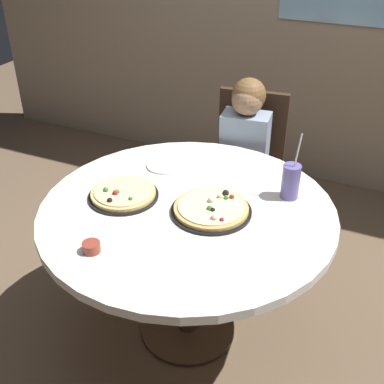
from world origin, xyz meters
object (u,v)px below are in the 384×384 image
(pizza_veggie, at_px, (211,209))
(sauce_bowl, at_px, (91,247))
(pizza_cheese, at_px, (123,194))
(dining_table, at_px, (187,224))
(diner_child, at_px, (240,185))
(plate_small, at_px, (165,165))
(soda_cup, at_px, (291,181))
(chair_wooden, at_px, (247,163))

(pizza_veggie, bearing_deg, sauce_bowl, -126.08)
(pizza_veggie, xyz_separation_m, pizza_cheese, (-0.41, -0.05, -0.00))
(dining_table, distance_m, pizza_cheese, 0.32)
(diner_child, bearing_deg, pizza_veggie, -81.66)
(dining_table, xyz_separation_m, diner_child, (0.01, 0.70, -0.18))
(diner_child, distance_m, sauce_bowl, 1.18)
(sauce_bowl, bearing_deg, plate_small, 94.11)
(sauce_bowl, bearing_deg, soda_cup, 49.60)
(chair_wooden, xyz_separation_m, pizza_veggie, (0.12, -0.87, 0.24))
(soda_cup, bearing_deg, dining_table, -145.26)
(chair_wooden, distance_m, soda_cup, 0.79)
(pizza_veggie, bearing_deg, chair_wooden, 97.86)
(diner_child, bearing_deg, dining_table, -90.71)
(dining_table, bearing_deg, plate_small, 131.47)
(dining_table, bearing_deg, diner_child, 89.29)
(chair_wooden, bearing_deg, diner_child, -83.97)
(diner_child, xyz_separation_m, pizza_cheese, (-0.30, -0.74, 0.28))
(soda_cup, distance_m, sauce_bowl, 0.91)
(dining_table, relative_size, plate_small, 7.16)
(sauce_bowl, xyz_separation_m, plate_small, (-0.05, 0.72, -0.02))
(sauce_bowl, bearing_deg, pizza_veggie, 53.92)
(chair_wooden, distance_m, plate_small, 0.67)
(dining_table, height_order, diner_child, diner_child)
(diner_child, xyz_separation_m, sauce_bowl, (-0.21, -1.12, 0.29))
(plate_small, bearing_deg, sauce_bowl, -85.89)
(dining_table, relative_size, chair_wooden, 1.36)
(dining_table, relative_size, diner_child, 1.19)
(chair_wooden, relative_size, sauce_bowl, 13.57)
(diner_child, relative_size, pizza_cheese, 3.44)
(sauce_bowl, bearing_deg, dining_table, 64.16)
(diner_child, relative_size, sauce_bowl, 15.46)
(dining_table, distance_m, soda_cup, 0.49)
(chair_wooden, height_order, sauce_bowl, chair_wooden)
(chair_wooden, bearing_deg, soda_cup, -57.51)
(plate_small, bearing_deg, pizza_cheese, -96.66)
(dining_table, distance_m, pizza_veggie, 0.15)
(chair_wooden, xyz_separation_m, pizza_cheese, (-0.29, -0.92, 0.24))
(dining_table, distance_m, plate_small, 0.40)
(pizza_veggie, relative_size, sauce_bowl, 4.97)
(sauce_bowl, height_order, plate_small, sauce_bowl)
(dining_table, bearing_deg, pizza_veggie, 4.13)
(diner_child, distance_m, soda_cup, 0.67)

